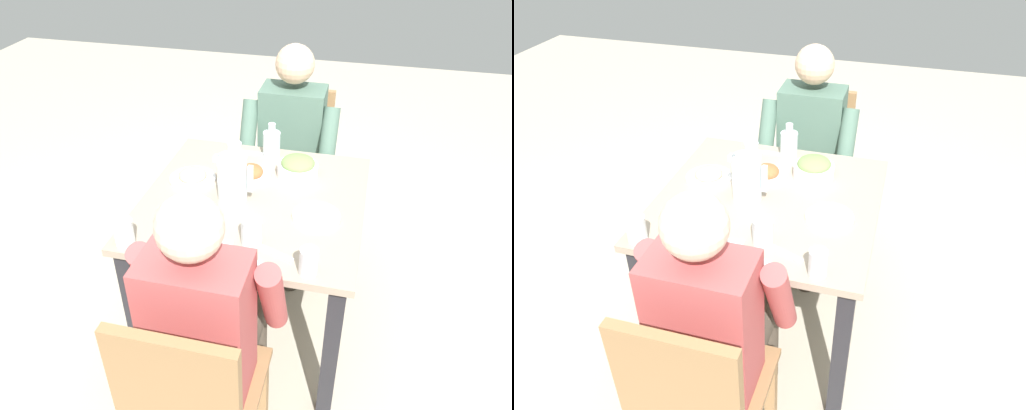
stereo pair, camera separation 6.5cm
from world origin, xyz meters
The scene contains 21 objects.
ground_plane centered at (0.00, 0.00, 0.00)m, with size 8.00×8.00×0.00m, color #B7AD99.
dining_table centered at (0.00, 0.00, 0.60)m, with size 0.89×0.89×0.72m.
chair_near centered at (-0.01, -0.78, 0.49)m, with size 0.40×0.40×0.86m.
chair_far centered at (0.04, 0.78, 0.49)m, with size 0.40×0.40×0.86m.
diner_near centered at (-0.01, -0.58, 0.63)m, with size 0.48×0.53×1.16m.
diner_far centered at (0.04, 0.58, 0.63)m, with size 0.48×0.53×1.16m.
water_pitcher centered at (-0.08, -0.02, 0.82)m, with size 0.16×0.12×0.19m.
salad_bowl centered at (0.14, 0.22, 0.76)m, with size 0.18×0.18×0.09m.
plate_fries centered at (-0.19, -0.25, 0.74)m, with size 0.19×0.19×0.04m.
plate_rice_curry centered at (-0.05, 0.16, 0.74)m, with size 0.17×0.17×0.06m.
plate_yoghurt centered at (0.27, -0.07, 0.74)m, with size 0.19×0.19×0.05m.
plate_beans centered at (-0.29, 0.08, 0.74)m, with size 0.20×0.20×0.05m.
water_glass_center centered at (0.28, -0.39, 0.77)m, with size 0.06×0.06×0.10m, color silver.
water_glass_by_pitcher centered at (-0.15, 0.27, 0.77)m, with size 0.07×0.07×0.10m, color silver.
water_glass_near_left centered at (-0.38, -0.39, 0.77)m, with size 0.07×0.07×0.10m, color silver.
water_glass_far_right centered at (0.06, -0.28, 0.77)m, with size 0.08×0.08×0.10m, color silver.
oil_carafe centered at (-0.01, 0.37, 0.78)m, with size 0.08×0.08×0.16m.
fork_near centered at (0.07, -0.38, 0.73)m, with size 0.17×0.03×0.01m, color silver.
knife_near centered at (-0.13, 0.37, 0.73)m, with size 0.18×0.02×0.01m, color silver.
fork_far centered at (-0.08, -0.32, 0.73)m, with size 0.17×0.03×0.01m, color silver.
knife_far centered at (0.14, -0.31, 0.73)m, with size 0.18×0.02×0.01m, color silver.
Camera 1 is at (0.41, -1.64, 1.85)m, focal length 34.97 mm.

